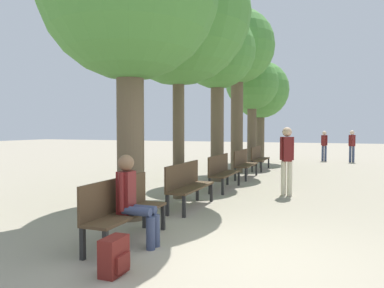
# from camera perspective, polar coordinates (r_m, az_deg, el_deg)

# --- Properties ---
(ground_plane) EXTENTS (80.00, 80.00, 0.00)m
(ground_plane) POSITION_cam_1_polar(r_m,az_deg,el_deg) (5.16, 7.00, -16.75)
(ground_plane) COLOR gray
(bench_row_0) EXTENTS (0.44, 1.75, 0.95)m
(bench_row_0) POSITION_cam_1_polar(r_m,az_deg,el_deg) (5.70, -10.59, -9.21)
(bench_row_0) COLOR #4C3823
(bench_row_0) RESTS_ON ground_plane
(bench_row_1) EXTENTS (0.44, 1.75, 0.95)m
(bench_row_1) POSITION_cam_1_polar(r_m,az_deg,el_deg) (7.97, -0.74, -5.84)
(bench_row_1) COLOR #4C3823
(bench_row_1) RESTS_ON ground_plane
(bench_row_2) EXTENTS (0.44, 1.75, 0.95)m
(bench_row_2) POSITION_cam_1_polar(r_m,az_deg,el_deg) (10.38, 4.59, -3.91)
(bench_row_2) COLOR #4C3823
(bench_row_2) RESTS_ON ground_plane
(bench_row_3) EXTENTS (0.44, 1.75, 0.95)m
(bench_row_3) POSITION_cam_1_polar(r_m,az_deg,el_deg) (12.86, 7.88, -2.70)
(bench_row_3) COLOR #4C3823
(bench_row_3) RESTS_ON ground_plane
(bench_row_4) EXTENTS (0.44, 1.75, 0.95)m
(bench_row_4) POSITION_cam_1_polar(r_m,az_deg,el_deg) (15.37, 10.10, -1.88)
(bench_row_4) COLOR #4C3823
(bench_row_4) RESTS_ON ground_plane
(tree_row_1) EXTENTS (3.45, 3.45, 6.17)m
(tree_row_1) POSITION_cam_1_polar(r_m,az_deg,el_deg) (9.41, -2.09, 19.31)
(tree_row_1) COLOR brown
(tree_row_1) RESTS_ON ground_plane
(tree_row_2) EXTENTS (2.40, 2.40, 5.34)m
(tree_row_2) POSITION_cam_1_polar(r_m,az_deg,el_deg) (12.15, 3.90, 13.55)
(tree_row_2) COLOR brown
(tree_row_2) RESTS_ON ground_plane
(tree_row_3) EXTENTS (2.81, 2.81, 6.20)m
(tree_row_3) POSITION_cam_1_polar(r_m,az_deg,el_deg) (14.64, 6.91, 14.24)
(tree_row_3) COLOR brown
(tree_row_3) RESTS_ON ground_plane
(tree_row_4) EXTENTS (2.35, 2.35, 4.87)m
(tree_row_4) POSITION_cam_1_polar(r_m,az_deg,el_deg) (17.05, 9.15, 8.89)
(tree_row_4) COLOR brown
(tree_row_4) RESTS_ON ground_plane
(tree_row_5) EXTENTS (2.80, 2.80, 4.99)m
(tree_row_5) POSITION_cam_1_polar(r_m,az_deg,el_deg) (18.93, 10.38, 7.99)
(tree_row_5) COLOR brown
(tree_row_5) RESTS_ON ground_plane
(person_seated) EXTENTS (0.61, 0.35, 1.31)m
(person_seated) POSITION_cam_1_polar(r_m,az_deg,el_deg) (5.49, -8.93, -8.07)
(person_seated) COLOR #384260
(person_seated) RESTS_ON ground_plane
(backpack) EXTENTS (0.24, 0.38, 0.44)m
(backpack) POSITION_cam_1_polar(r_m,az_deg,el_deg) (4.59, -11.74, -16.42)
(backpack) COLOR maroon
(backpack) RESTS_ON ground_plane
(pedestrian_near) EXTENTS (0.35, 0.29, 1.72)m
(pedestrian_near) POSITION_cam_1_polar(r_m,az_deg,el_deg) (9.66, 14.25, -1.86)
(pedestrian_near) COLOR beige
(pedestrian_near) RESTS_ON ground_plane
(pedestrian_mid) EXTENTS (0.32, 0.28, 1.58)m
(pedestrian_mid) POSITION_cam_1_polar(r_m,az_deg,el_deg) (20.10, 23.19, -0.01)
(pedestrian_mid) COLOR #384260
(pedestrian_mid) RESTS_ON ground_plane
(pedestrian_far) EXTENTS (0.31, 0.25, 1.55)m
(pedestrian_far) POSITION_cam_1_polar(r_m,az_deg,el_deg) (20.36, 19.50, 0.03)
(pedestrian_far) COLOR #384260
(pedestrian_far) RESTS_ON ground_plane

